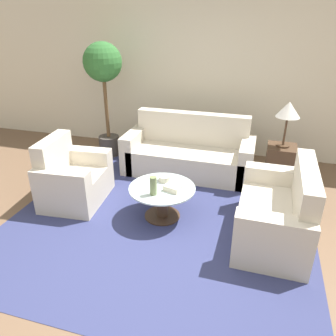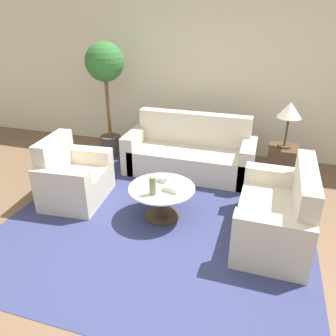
{
  "view_description": "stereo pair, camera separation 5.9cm",
  "coord_description": "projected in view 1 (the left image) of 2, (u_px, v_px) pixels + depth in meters",
  "views": [
    {
      "loc": [
        0.95,
        -2.57,
        2.29
      ],
      "look_at": [
        -0.08,
        0.94,
        0.55
      ],
      "focal_mm": 35.0,
      "sensor_mm": 36.0,
      "label": 1
    },
    {
      "loc": [
        1.01,
        -2.55,
        2.29
      ],
      "look_at": [
        -0.08,
        0.94,
        0.55
      ],
      "focal_mm": 35.0,
      "sensor_mm": 36.0,
      "label": 2
    }
  ],
  "objects": [
    {
      "name": "ground_plane",
      "position": [
        150.0,
        253.0,
        3.45
      ],
      "size": [
        14.0,
        14.0,
        0.0
      ],
      "primitive_type": "plane",
      "color": "brown"
    },
    {
      "name": "wall_back",
      "position": [
        207.0,
        77.0,
        5.5
      ],
      "size": [
        10.0,
        0.06,
        2.6
      ],
      "color": "beige",
      "rests_on": "ground_plane"
    },
    {
      "name": "rug",
      "position": [
        162.0,
        216.0,
        4.06
      ],
      "size": [
        3.56,
        3.53,
        0.01
      ],
      "color": "navy",
      "rests_on": "ground_plane"
    },
    {
      "name": "sofa_main",
      "position": [
        189.0,
        154.0,
        5.1
      ],
      "size": [
        1.96,
        0.77,
        0.9
      ],
      "color": "beige",
      "rests_on": "ground_plane"
    },
    {
      "name": "armchair",
      "position": [
        72.0,
        180.0,
        4.32
      ],
      "size": [
        0.79,
        0.96,
        0.86
      ],
      "rotation": [
        0.0,
        0.0,
        1.66
      ],
      "color": "beige",
      "rests_on": "ground_plane"
    },
    {
      "name": "loveseat",
      "position": [
        280.0,
        215.0,
        3.57
      ],
      "size": [
        0.75,
        1.33,
        0.88
      ],
      "rotation": [
        0.0,
        0.0,
        -1.59
      ],
      "color": "beige",
      "rests_on": "ground_plane"
    },
    {
      "name": "coffee_table",
      "position": [
        162.0,
        198.0,
        3.95
      ],
      "size": [
        0.8,
        0.8,
        0.41
      ],
      "color": "#422D1E",
      "rests_on": "ground_plane"
    },
    {
      "name": "side_table",
      "position": [
        280.0,
        165.0,
        4.72
      ],
      "size": [
        0.4,
        0.4,
        0.59
      ],
      "color": "#422D1E",
      "rests_on": "ground_plane"
    },
    {
      "name": "table_lamp",
      "position": [
        288.0,
        111.0,
        4.38
      ],
      "size": [
        0.32,
        0.32,
        0.63
      ],
      "color": "#422D1E",
      "rests_on": "side_table"
    },
    {
      "name": "potted_plant",
      "position": [
        104.0,
        76.0,
        5.25
      ],
      "size": [
        0.62,
        0.62,
        1.89
      ],
      "color": "#3D3833",
      "rests_on": "ground_plane"
    },
    {
      "name": "vase",
      "position": [
        153.0,
        186.0,
        3.69
      ],
      "size": [
        0.08,
        0.08,
        0.22
      ],
      "color": "#6B7A4C",
      "rests_on": "coffee_table"
    },
    {
      "name": "bowl",
      "position": [
        164.0,
        178.0,
        4.02
      ],
      "size": [
        0.15,
        0.15,
        0.07
      ],
      "color": "beige",
      "rests_on": "coffee_table"
    },
    {
      "name": "book_stack",
      "position": [
        173.0,
        188.0,
        3.81
      ],
      "size": [
        0.23,
        0.2,
        0.07
      ],
      "rotation": [
        0.0,
        0.0,
        -0.29
      ],
      "color": "beige",
      "rests_on": "coffee_table"
    }
  ]
}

